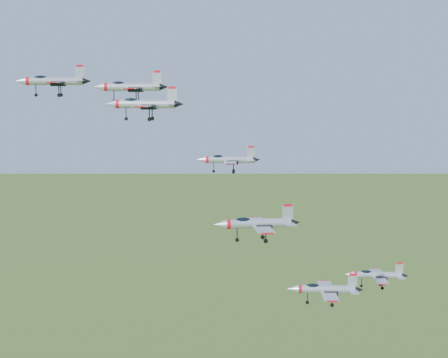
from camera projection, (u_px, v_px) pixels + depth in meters
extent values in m
cylinder|color=#ACB2B9|center=(54.00, 81.00, 106.22)|extent=(9.51, 1.72, 1.37)
cone|color=#ACB2B9|center=(20.00, 81.00, 105.62)|extent=(1.94, 1.44, 1.37)
cone|color=black|center=(87.00, 81.00, 106.81)|extent=(1.51, 1.22, 1.16)
ellipsoid|color=black|center=(40.00, 78.00, 105.90)|extent=(2.35, 1.07, 0.87)
cube|color=#ACB2B9|center=(53.00, 82.00, 103.39)|extent=(2.59, 4.71, 0.15)
cube|color=#ACB2B9|center=(58.00, 83.00, 109.18)|extent=(2.59, 4.71, 0.15)
cube|color=#ACB2B9|center=(80.00, 73.00, 106.48)|extent=(1.58, 0.19, 2.21)
cube|color=red|center=(80.00, 66.00, 106.31)|extent=(1.16, 0.19, 0.37)
cylinder|color=#ACB2B9|center=(132.00, 87.00, 101.54)|extent=(9.15, 2.76, 1.31)
cone|color=#ACB2B9|center=(99.00, 87.00, 101.63)|extent=(2.00, 1.59, 1.31)
cone|color=black|center=(164.00, 87.00, 101.44)|extent=(1.57, 1.33, 1.11)
ellipsoid|color=black|center=(119.00, 84.00, 101.50)|extent=(2.34, 1.29, 0.83)
cube|color=#ACB2B9|center=(131.00, 88.00, 98.78)|extent=(3.00, 4.74, 0.14)
cube|color=#ACB2B9|center=(136.00, 88.00, 104.36)|extent=(3.00, 4.74, 0.14)
cube|color=#ACB2B9|center=(157.00, 78.00, 101.27)|extent=(1.51, 0.36, 2.11)
cube|color=red|center=(157.00, 72.00, 101.11)|extent=(1.11, 0.32, 0.35)
cylinder|color=#ACB2B9|center=(145.00, 104.00, 83.30)|extent=(8.01, 2.92, 1.15)
cone|color=#ACB2B9|center=(110.00, 104.00, 83.69)|extent=(1.81, 1.48, 1.15)
cone|color=black|center=(179.00, 104.00, 82.92)|extent=(1.43, 1.23, 0.98)
ellipsoid|color=black|center=(131.00, 101.00, 83.39)|extent=(2.08, 1.25, 0.73)
cube|color=#ACB2B9|center=(143.00, 106.00, 80.87)|extent=(2.86, 4.25, 0.12)
cube|color=#ACB2B9|center=(150.00, 105.00, 85.76)|extent=(2.86, 4.25, 0.12)
cube|color=#ACB2B9|center=(172.00, 95.00, 82.83)|extent=(1.32, 0.40, 1.86)
cube|color=red|center=(172.00, 88.00, 82.69)|extent=(0.98, 0.34, 0.31)
cylinder|color=#ACB2B9|center=(229.00, 160.00, 105.30)|extent=(8.06, 2.46, 1.15)
cone|color=#ACB2B9|center=(201.00, 160.00, 105.40)|extent=(1.76, 1.40, 1.15)
cone|color=black|center=(257.00, 160.00, 105.20)|extent=(1.39, 1.17, 0.98)
ellipsoid|color=black|center=(218.00, 157.00, 105.28)|extent=(2.06, 1.14, 0.73)
cube|color=#ACB2B9|center=(230.00, 163.00, 102.87)|extent=(2.66, 4.18, 0.12)
cube|color=#ACB2B9|center=(231.00, 159.00, 107.78)|extent=(2.66, 4.18, 0.12)
cube|color=#ACB2B9|center=(251.00, 153.00, 105.05)|extent=(1.33, 0.33, 1.86)
cube|color=red|center=(251.00, 147.00, 104.91)|extent=(0.98, 0.28, 0.31)
cylinder|color=#ACB2B9|center=(259.00, 223.00, 97.17)|extent=(10.19, 1.61, 1.47)
cone|color=#ACB2B9|center=(220.00, 224.00, 96.38)|extent=(2.05, 1.50, 1.47)
cone|color=black|center=(295.00, 222.00, 97.93)|extent=(1.60, 1.27, 1.25)
ellipsoid|color=black|center=(243.00, 220.00, 96.77)|extent=(2.50, 1.09, 0.93)
cube|color=#ACB2B9|center=(264.00, 230.00, 94.13)|extent=(2.67, 5.01, 0.16)
cube|color=#ACB2B9|center=(256.00, 221.00, 100.34)|extent=(2.67, 5.01, 0.16)
cube|color=#ACB2B9|center=(288.00, 213.00, 97.55)|extent=(1.70, 0.16, 2.37)
cube|color=red|center=(288.00, 205.00, 97.37)|extent=(1.25, 0.18, 0.40)
cylinder|color=#ACB2B9|center=(326.00, 289.00, 108.19)|extent=(9.88, 3.18, 1.41)
cone|color=#ACB2B9|center=(293.00, 289.00, 108.41)|extent=(2.18, 1.75, 1.41)
cone|color=black|center=(359.00, 290.00, 107.97)|extent=(1.72, 1.46, 1.20)
ellipsoid|color=black|center=(313.00, 286.00, 108.20)|extent=(2.54, 1.44, 0.90)
cube|color=#ACB2B9|center=(330.00, 297.00, 105.21)|extent=(3.33, 5.16, 0.15)
cube|color=#ACB2B9|center=(326.00, 285.00, 111.23)|extent=(3.33, 5.16, 0.15)
cube|color=#ACB2B9|center=(353.00, 281.00, 107.81)|extent=(1.63, 0.43, 2.28)
cube|color=red|center=(353.00, 275.00, 107.64)|extent=(1.20, 0.37, 0.38)
cylinder|color=#ACB2B9|center=(378.00, 275.00, 122.93)|extent=(9.23, 3.38, 1.32)
cone|color=#ACB2B9|center=(349.00, 274.00, 123.39)|extent=(2.09, 1.71, 1.32)
cone|color=black|center=(405.00, 276.00, 122.48)|extent=(1.65, 1.42, 1.13)
ellipsoid|color=black|center=(366.00, 272.00, 123.04)|extent=(2.40, 1.44, 0.84)
cube|color=#ACB2B9|center=(381.00, 281.00, 120.13)|extent=(3.31, 4.90, 0.14)
cube|color=#ACB2B9|center=(376.00, 272.00, 125.76)|extent=(3.31, 4.90, 0.14)
cube|color=#ACB2B9|center=(399.00, 269.00, 122.38)|extent=(1.52, 0.47, 2.14)
cube|color=red|center=(400.00, 263.00, 122.22)|extent=(1.12, 0.39, 0.36)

